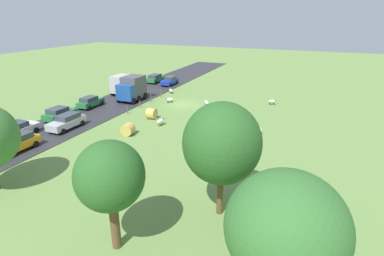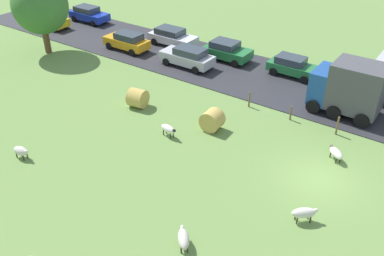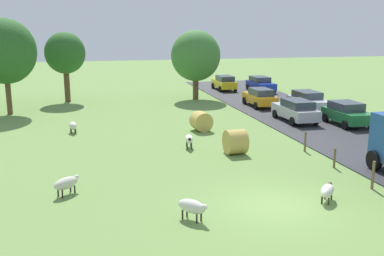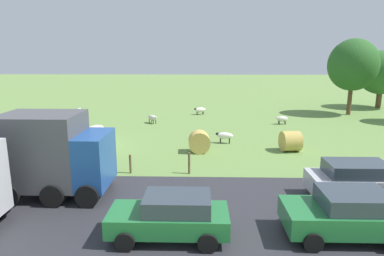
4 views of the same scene
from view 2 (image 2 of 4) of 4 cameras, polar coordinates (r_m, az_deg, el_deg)
name	(u,v)px [view 2 (image 2 of 4)]	position (r m, az deg, el deg)	size (l,w,h in m)	color
ground_plane	(319,180)	(24.02, 16.69, -6.72)	(160.00, 160.00, 0.00)	#6B8E47
road_strip	(369,108)	(32.05, 22.76, 2.53)	(8.00, 80.00, 0.06)	#2D2D33
sheep_0	(168,129)	(26.26, -3.20, -0.12)	(0.64, 1.28, 0.78)	white
sheep_2	(336,153)	(25.57, 18.82, -3.19)	(1.09, 1.16, 0.72)	silver
sheep_3	(21,151)	(26.26, -22.05, -2.88)	(0.62, 1.13, 0.75)	silver
sheep_6	(183,238)	(19.23, -1.16, -14.66)	(1.22, 1.17, 0.77)	beige
sheep_7	(304,213)	(21.02, 14.87, -10.99)	(1.14, 1.22, 0.79)	silver
hay_bale_0	(138,98)	(29.74, -7.33, 4.03)	(1.31, 1.31, 1.15)	tan
hay_bale_1	(212,120)	(26.87, 2.73, 1.06)	(1.37, 1.37, 1.09)	tan
tree_0	(40,6)	(39.67, -19.80, 15.24)	(4.74, 4.74, 6.67)	brown
fence_post_2	(337,126)	(27.90, 19.00, 0.31)	(0.12, 0.12, 1.26)	brown
fence_post_3	(291,113)	(28.73, 13.17, 1.98)	(0.12, 0.12, 1.02)	brown
fence_post_4	(249,99)	(29.77, 7.73, 3.84)	(0.12, 0.12, 1.15)	brown
truck_0	(349,87)	(29.92, 20.45, 5.15)	(2.89, 4.52, 3.64)	#1E4C99
car_0	(127,41)	(39.42, -8.74, 11.51)	(1.96, 4.29, 1.61)	orange
car_1	(50,19)	(47.22, -18.55, 13.72)	(1.95, 4.26, 1.62)	yellow
car_2	(172,37)	(40.16, -2.68, 12.21)	(2.15, 4.56, 1.57)	silver
car_4	(293,66)	(34.86, 13.42, 8.13)	(1.95, 4.03, 1.54)	#237238
car_5	(89,14)	(47.94, -13.74, 14.70)	(2.10, 4.42, 1.60)	#1933B2
car_6	(188,57)	(35.55, -0.57, 9.59)	(2.05, 4.60, 1.65)	#B7B7BC
car_8	(227,50)	(36.98, 4.73, 10.38)	(2.21, 4.02, 1.62)	#237238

